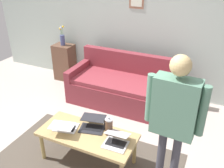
% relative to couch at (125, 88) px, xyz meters
% --- Properties ---
extents(ground_plane, '(7.68, 7.68, 0.00)m').
position_rel_couch_xyz_m(ground_plane, '(-0.10, 1.51, -0.31)').
color(ground_plane, '#B6A89D').
extents(area_rug, '(2.42, 1.52, 0.01)m').
position_rel_couch_xyz_m(area_rug, '(-0.12, 1.70, -0.30)').
color(area_rug, '#4E453B').
rests_on(area_rug, ground_plane).
extents(back_wall, '(7.04, 0.11, 2.70)m').
position_rel_couch_xyz_m(back_wall, '(-0.10, -0.69, 1.04)').
color(back_wall, '#ACBCB4').
rests_on(back_wall, ground_plane).
extents(couch, '(2.02, 0.88, 0.88)m').
position_rel_couch_xyz_m(couch, '(0.00, 0.00, 0.00)').
color(couch, maroon).
rests_on(couch, ground_plane).
extents(coffee_table, '(1.26, 0.55, 0.45)m').
position_rel_couch_xyz_m(coffee_table, '(-0.12, 1.60, 0.10)').
color(coffee_table, tan).
rests_on(coffee_table, ground_plane).
extents(laptop_left, '(0.37, 0.40, 0.13)m').
position_rel_couch_xyz_m(laptop_left, '(0.19, 1.65, 0.19)').
color(laptop_left, silver).
rests_on(laptop_left, coffee_table).
extents(laptop_center, '(0.30, 0.31, 0.16)m').
position_rel_couch_xyz_m(laptop_center, '(-0.53, 1.61, 0.19)').
color(laptop_center, silver).
rests_on(laptop_center, coffee_table).
extents(laptop_right, '(0.38, 0.37, 0.12)m').
position_rel_couch_xyz_m(laptop_right, '(-0.12, 1.46, 0.19)').
color(laptop_right, '#28282D').
rests_on(laptop_right, coffee_table).
extents(french_press, '(0.12, 0.10, 0.26)m').
position_rel_couch_xyz_m(french_press, '(-0.37, 1.49, 0.27)').
color(french_press, '#4C3323').
rests_on(french_press, coffee_table).
extents(side_shelf, '(0.42, 0.32, 0.79)m').
position_rel_couch_xyz_m(side_shelf, '(1.60, -0.39, 0.09)').
color(side_shelf, brown).
rests_on(side_shelf, ground_plane).
extents(flower_vase, '(0.10, 0.10, 0.41)m').
position_rel_couch_xyz_m(flower_vase, '(1.60, -0.39, 0.63)').
color(flower_vase, '#464F82').
rests_on(flower_vase, side_shelf).
extents(person_standing, '(0.60, 0.22, 1.71)m').
position_rel_couch_xyz_m(person_standing, '(-1.16, 1.66, 0.79)').
color(person_standing, '#3A3943').
rests_on(person_standing, ground_plane).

